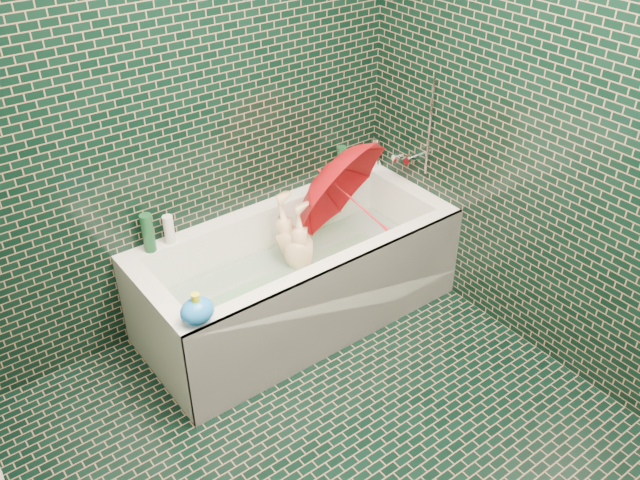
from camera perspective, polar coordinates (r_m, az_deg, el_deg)
floor at (r=3.09m, az=2.66°, el=-19.40°), size 2.80×2.80×0.00m
wall_back at (r=3.28m, az=-12.75°, el=11.17°), size 2.80×0.00×2.80m
wall_right at (r=3.12m, az=22.27°, el=8.27°), size 0.00×2.80×2.80m
bathtub at (r=3.69m, az=-1.77°, el=-3.87°), size 1.70×0.75×0.55m
bath_mat at (r=3.74m, az=-1.92°, el=-4.41°), size 1.35×0.47×0.01m
water at (r=3.65m, az=-1.96°, el=-2.64°), size 1.48×0.53×0.00m
faucet at (r=3.85m, az=7.98°, el=7.38°), size 0.18×0.19×0.55m
child at (r=3.70m, az=-1.76°, el=-1.88°), size 0.83×0.30×0.27m
umbrella at (r=3.64m, az=3.08°, el=3.14°), size 0.80×0.96×0.87m
soap_bottle_a at (r=4.14m, az=4.71°, el=6.09°), size 0.11×0.11×0.28m
soap_bottle_b at (r=4.10m, az=3.64°, el=5.90°), size 0.09×0.10×0.19m
soap_bottle_c at (r=4.09m, az=2.96°, el=5.79°), size 0.15×0.15×0.17m
bottle_right_tall at (r=3.97m, az=1.83°, el=6.57°), size 0.06×0.06×0.20m
bottle_right_pump at (r=4.10m, az=4.66°, el=7.33°), size 0.07×0.07×0.19m
bottle_left_tall at (r=3.42m, az=-14.28°, el=0.58°), size 0.07×0.07×0.21m
bottle_left_short at (r=3.47m, az=-12.60°, el=0.85°), size 0.06×0.06×0.16m
rubber_duck at (r=4.00m, az=1.48°, el=5.94°), size 0.12×0.08×0.10m
bath_toy at (r=2.95m, az=-10.30°, el=-5.86°), size 0.18×0.16×0.15m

